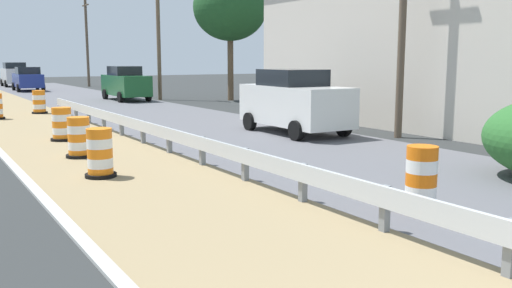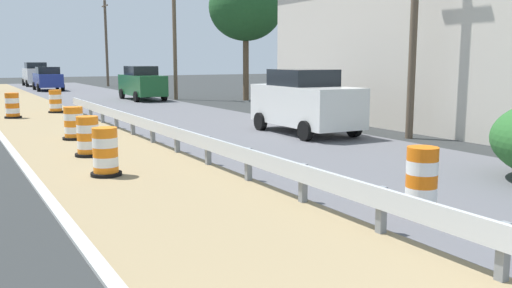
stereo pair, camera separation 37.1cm
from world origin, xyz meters
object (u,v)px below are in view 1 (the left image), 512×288
at_px(traffic_barrel_far, 62,126).
at_px(car_trailing_near_lane, 126,83).
at_px(traffic_barrel_farthest, 39,103).
at_px(utility_pole_near, 403,16).
at_px(traffic_barrel_mid, 79,139).
at_px(car_mid_far_lane, 295,101).
at_px(traffic_barrel_nearest, 421,182).
at_px(traffic_barrel_close, 100,155).
at_px(utility_pole_mid, 158,22).
at_px(car_lead_far_lane, 28,79).
at_px(utility_pole_far, 87,42).
at_px(car_lead_near_lane, 15,74).

distance_m(traffic_barrel_far, car_trailing_near_lane, 17.03).
height_order(traffic_barrel_farthest, car_trailing_near_lane, car_trailing_near_lane).
relative_size(traffic_barrel_farthest, utility_pole_near, 0.15).
bearing_deg(traffic_barrel_mid, car_mid_far_lane, 6.32).
bearing_deg(traffic_barrel_nearest, car_trailing_near_lane, 81.51).
height_order(traffic_barrel_close, traffic_barrel_farthest, traffic_barrel_farthest).
distance_m(traffic_barrel_mid, utility_pole_mid, 20.67).
xyz_separation_m(traffic_barrel_nearest, utility_pole_mid, (5.93, 26.09, 4.26)).
height_order(traffic_barrel_nearest, car_mid_far_lane, car_mid_far_lane).
relative_size(car_lead_far_lane, utility_pole_far, 0.57).
bearing_deg(car_lead_near_lane, car_trailing_near_lane, -171.52).
bearing_deg(traffic_barrel_farthest, traffic_barrel_mid, -96.15).
height_order(traffic_barrel_nearest, car_trailing_near_lane, car_trailing_near_lane).
xyz_separation_m(traffic_barrel_close, utility_pole_mid, (9.72, 20.54, 4.29)).
bearing_deg(utility_pole_near, car_lead_far_lane, 99.23).
relative_size(car_lead_far_lane, utility_pole_near, 0.60).
relative_size(traffic_barrel_mid, car_lead_near_lane, 0.26).
bearing_deg(car_trailing_near_lane, car_lead_near_lane, -171.27).
bearing_deg(car_lead_far_lane, traffic_barrel_far, 174.10).
relative_size(car_trailing_near_lane, utility_pole_near, 0.64).
relative_size(car_lead_near_lane, car_mid_far_lane, 0.92).
bearing_deg(car_lead_far_lane, traffic_barrel_nearest, -179.21).
relative_size(traffic_barrel_nearest, utility_pole_mid, 0.12).
bearing_deg(traffic_barrel_close, traffic_barrel_far, 84.88).
relative_size(traffic_barrel_farthest, car_trailing_near_lane, 0.23).
distance_m(car_trailing_near_lane, car_lead_far_lane, 14.16).
xyz_separation_m(traffic_barrel_nearest, utility_pole_near, (6.19, 6.38, 3.39)).
bearing_deg(car_lead_far_lane, traffic_barrel_close, 174.51).
height_order(car_lead_far_lane, utility_pole_near, utility_pole_near).
distance_m(traffic_barrel_far, car_lead_near_lane, 37.71).
distance_m(traffic_barrel_close, utility_pole_near, 10.58).
bearing_deg(car_lead_far_lane, utility_pole_far, -51.77).
bearing_deg(traffic_barrel_nearest, car_mid_far_lane, 66.38).
bearing_deg(car_lead_near_lane, utility_pole_mid, -167.17).
bearing_deg(utility_pole_mid, traffic_barrel_farthest, -147.77).
bearing_deg(traffic_barrel_close, utility_pole_far, 75.23).
bearing_deg(car_lead_far_lane, car_lead_near_lane, -0.10).
bearing_deg(car_trailing_near_lane, utility_pole_mid, 67.37).
distance_m(traffic_barrel_farthest, car_lead_far_lane, 19.89).
height_order(traffic_barrel_far, traffic_barrel_farthest, traffic_barrel_farthest).
relative_size(traffic_barrel_nearest, traffic_barrel_close, 1.05).
relative_size(car_lead_near_lane, utility_pole_near, 0.55).
xyz_separation_m(traffic_barrel_farthest, car_trailing_near_lane, (6.20, 5.94, 0.56)).
xyz_separation_m(traffic_barrel_mid, traffic_barrel_farthest, (1.37, 12.74, 0.02)).
height_order(traffic_barrel_close, utility_pole_near, utility_pole_near).
distance_m(traffic_barrel_nearest, traffic_barrel_close, 6.71).
bearing_deg(utility_pole_far, traffic_barrel_farthest, -110.07).
bearing_deg(car_trailing_near_lane, utility_pole_far, 172.43).
relative_size(car_trailing_near_lane, utility_pole_far, 0.61).
bearing_deg(car_lead_near_lane, car_lead_far_lane, 178.62).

